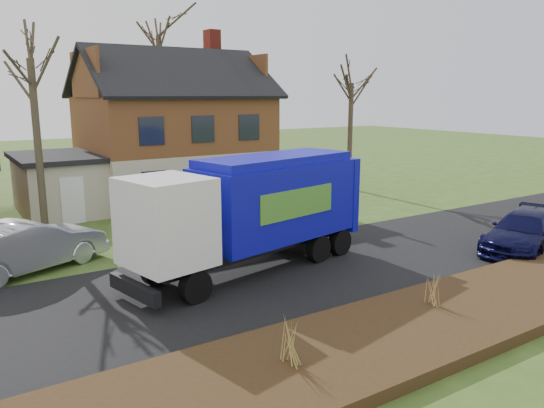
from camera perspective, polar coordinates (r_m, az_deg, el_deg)
ground at (r=17.24m, az=1.78°, el=-7.43°), size 120.00×120.00×0.00m
road at (r=17.24m, az=1.78°, el=-7.40°), size 80.00×7.00×0.02m
mulch_verge at (r=13.49m, az=15.05°, el=-12.79°), size 80.00×3.50×0.30m
main_house at (r=29.38m, az=-11.48°, el=8.31°), size 12.95×8.95×9.26m
garbage_truck at (r=17.05m, az=-1.83°, el=-0.22°), size 8.91×4.01×3.69m
silver_sedan at (r=18.95m, az=-24.80°, el=-4.11°), size 5.39×3.59×1.68m
navy_wagon at (r=21.54m, az=25.45°, el=-2.73°), size 5.22×3.25×1.41m
tree_front_west at (r=23.17m, az=-24.80°, el=16.59°), size 3.28×3.28×9.76m
tree_front_east at (r=32.21m, az=8.61°, el=14.58°), size 3.25×3.25×9.03m
tree_back at (r=38.85m, az=-12.21°, el=19.13°), size 4.11×4.11×13.01m
grass_clump_west at (r=10.99m, az=1.99°, el=-14.52°), size 0.37×0.31×0.99m
grass_clump_mid at (r=14.44m, az=17.15°, el=-8.48°), size 0.36×0.29×0.99m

